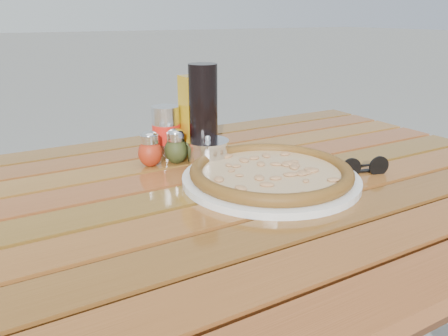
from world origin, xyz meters
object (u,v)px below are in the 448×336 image
table (229,219)px  pizza (271,171)px  plate (271,179)px  soda_can (166,132)px  olive_oil_cruet (194,115)px  oregano_shaker (176,147)px  pepper_shaker (150,150)px  parmesan_tin (208,153)px  dark_bottle (203,112)px  sunglasses (364,168)px

table → pizza: bearing=-18.1°
plate → soda_can: size_ratio=3.00×
olive_oil_cruet → plate: bearing=-78.2°
table → pizza: (0.08, -0.03, 0.10)m
oregano_shaker → soda_can: 0.07m
pepper_shaker → parmesan_tin: bearing=-28.5°
soda_can → olive_oil_cruet: (0.06, -0.03, 0.04)m
pizza → dark_bottle: dark_bottle is taller
plate → pizza: bearing=45.0°
dark_bottle → soda_can: dark_bottle is taller
plate → pepper_shaker: pepper_shaker is taller
table → olive_oil_cruet: bearing=81.9°
pizza → dark_bottle: (-0.05, 0.21, 0.09)m
plate → table: bearing=161.9°
pizza → soda_can: 0.30m
dark_bottle → parmesan_tin: 0.10m
parmesan_tin → olive_oil_cruet: bearing=82.8°
dark_bottle → soda_can: (-0.07, 0.07, -0.05)m
plate → pepper_shaker: 0.28m
olive_oil_cruet → parmesan_tin: 0.11m
plate → sunglasses: size_ratio=3.26×
olive_oil_cruet → sunglasses: (0.25, -0.31, -0.08)m
table → pizza: pizza is taller
soda_can → parmesan_tin: size_ratio=0.97×
oregano_shaker → dark_bottle: dark_bottle is taller
table → plate: plate is taller
pepper_shaker → oregano_shaker: size_ratio=1.00×
olive_oil_cruet → soda_can: bearing=156.5°
pepper_shaker → dark_bottle: (0.13, -0.01, 0.07)m
soda_can → sunglasses: soda_can is taller
pizza → parmesan_tin: bearing=112.1°
dark_bottle → sunglasses: bearing=-48.1°
pizza → dark_bottle: 0.23m
pepper_shaker → olive_oil_cruet: 0.14m
dark_bottle → sunglasses: dark_bottle is taller
plate → parmesan_tin: bearing=112.1°
pepper_shaker → soda_can: soda_can is taller
oregano_shaker → table: bearing=-79.0°
pepper_shaker → oregano_shaker: 0.06m
sunglasses → oregano_shaker: bearing=157.6°
olive_oil_cruet → sunglasses: olive_oil_cruet is taller
oregano_shaker → sunglasses: bearing=-40.6°
table → parmesan_tin: parmesan_tin is taller
dark_bottle → soda_can: 0.11m
sunglasses → parmesan_tin: bearing=158.2°
plate → parmesan_tin: size_ratio=2.90×
table → pepper_shaker: size_ratio=17.07×
oregano_shaker → sunglasses: oregano_shaker is taller
pepper_shaker → olive_oil_cruet: size_ratio=0.39×
dark_bottle → olive_oil_cruet: (-0.01, 0.04, -0.01)m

